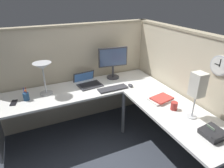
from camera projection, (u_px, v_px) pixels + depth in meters
ground_plane at (118, 141)px, 2.95m from camera, size 6.80×6.80×0.00m
cubicle_wall_back at (74, 75)px, 3.19m from camera, size 2.57×0.12×1.58m
cubicle_wall_right at (185, 89)px, 2.72m from camera, size 0.12×2.37×1.58m
desk at (110, 108)px, 2.59m from camera, size 2.35×2.15×0.73m
monitor at (113, 61)px, 3.12m from camera, size 0.46×0.20×0.50m
laptop at (87, 82)px, 3.03m from camera, size 0.38×0.42×0.22m
keyboard at (113, 89)px, 2.86m from camera, size 0.43×0.15×0.02m
computer_mouse at (131, 85)px, 2.94m from camera, size 0.06×0.10×0.03m
desk_lamp_dome at (43, 69)px, 2.59m from camera, size 0.24×0.24×0.44m
pen_cup at (26, 96)px, 2.56m from camera, size 0.08×0.08×0.18m
cell_phone at (14, 103)px, 2.51m from camera, size 0.10×0.16×0.01m
office_phone at (213, 134)px, 1.92m from camera, size 0.19×0.21×0.11m
book_stack at (161, 99)px, 2.56m from camera, size 0.31×0.24×0.04m
desk_lamp_paper at (198, 86)px, 2.08m from camera, size 0.13×0.13×0.53m
coffee_mug at (174, 106)px, 2.36m from camera, size 0.08×0.08×0.10m
wall_clock at (220, 66)px, 2.11m from camera, size 0.04×0.22×0.22m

